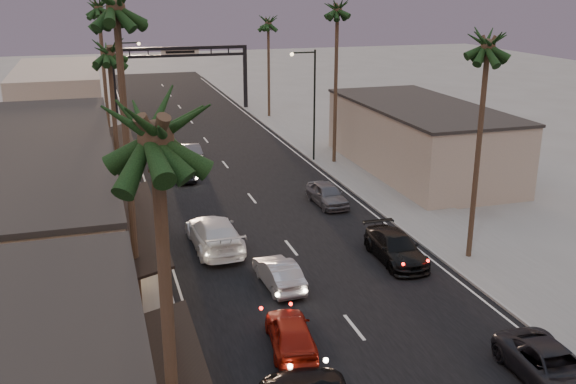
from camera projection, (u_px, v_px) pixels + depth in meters
ground at (242, 186)px, 46.17m from camera, size 200.00×200.00×0.00m
road at (228, 168)px, 50.72m from camera, size 14.00×120.00×0.02m
sidewalk_left at (101, 155)px, 54.45m from camera, size 5.00×92.00×0.12m
sidewalk_right at (312, 140)px, 59.71m from camera, size 5.00×92.00×0.12m
storefront_mid at (30, 241)px, 28.98m from camera, size 8.00×14.00×5.50m
storefront_far at (48, 159)px, 43.62m from camera, size 8.00×16.00×5.00m
storefront_dist at (59, 98)px, 64.41m from camera, size 8.00×20.00×6.00m
building_right at (419, 139)px, 49.28m from camera, size 8.00×18.00×5.00m
arch at (181, 63)px, 71.79m from camera, size 15.20×0.40×7.27m
streetlight_right at (311, 97)px, 51.01m from camera, size 2.13×0.30×9.00m
streetlight_left at (123, 82)px, 59.01m from camera, size 2.13×0.30×9.00m
palm_la at (154, 115)px, 12.05m from camera, size 3.20×3.20×13.20m
palm_lc at (108, 45)px, 36.93m from camera, size 3.20×3.20×12.20m
palm_ld at (98, 2)px, 53.63m from camera, size 3.20×3.20×14.20m
palm_ra at (489, 37)px, 30.47m from camera, size 3.20×3.20×13.20m
palm_rb at (338, 4)px, 48.38m from camera, size 3.20×3.20×14.20m
palm_rc at (268, 18)px, 67.19m from camera, size 3.20×3.20×12.20m
palm_far at (97, 6)px, 74.96m from camera, size 3.20×3.20×13.20m
oncoming_red at (291, 333)px, 25.26m from camera, size 2.22×4.36×1.42m
oncoming_silver at (279, 273)px, 30.58m from camera, size 1.65×4.17×1.35m
oncoming_white at (215, 233)px, 34.96m from camera, size 2.63×6.12×1.76m
oncoming_dgrey at (183, 171)px, 47.50m from camera, size 1.75×4.03×1.35m
oncoming_grey_far at (190, 152)px, 52.87m from camera, size 1.57×4.24×1.39m
curbside_near at (553, 368)px, 22.98m from camera, size 2.51×5.08×1.39m
curbside_black at (396, 248)px, 33.43m from camera, size 2.20×5.12×1.47m
curbside_grey at (327, 194)px, 42.00m from camera, size 1.89×4.33×1.45m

